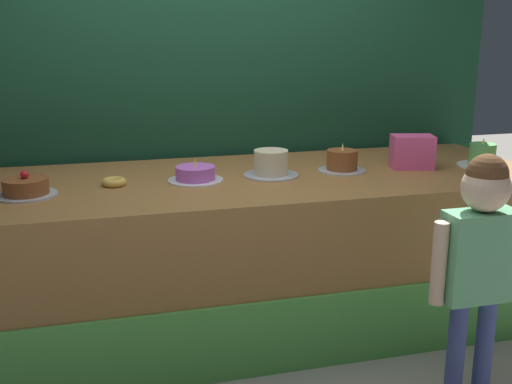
% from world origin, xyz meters
% --- Properties ---
extents(ground_plane, '(12.00, 12.00, 0.00)m').
position_xyz_m(ground_plane, '(0.00, 0.00, 0.00)').
color(ground_plane, gray).
extents(stage_platform, '(3.57, 1.22, 0.89)m').
position_xyz_m(stage_platform, '(0.00, 0.60, 0.44)').
color(stage_platform, '#9E6B38').
rests_on(stage_platform, ground_plane).
extents(curtain_backdrop, '(3.92, 0.08, 3.05)m').
position_xyz_m(curtain_backdrop, '(0.00, 1.30, 1.52)').
color(curtain_backdrop, '#19472D').
rests_on(curtain_backdrop, ground_plane).
extents(child_figure, '(0.46, 0.21, 1.19)m').
position_xyz_m(child_figure, '(0.86, -0.48, 0.77)').
color(child_figure, '#3F4C8C').
rests_on(child_figure, ground_plane).
extents(pink_box, '(0.27, 0.21, 0.20)m').
position_xyz_m(pink_box, '(1.08, 0.56, 0.98)').
color(pink_box, '#F8599E').
rests_on(pink_box, stage_platform).
extents(donut, '(0.13, 0.13, 0.04)m').
position_xyz_m(donut, '(-0.65, 0.58, 0.91)').
color(donut, '#F2BF4C').
rests_on(donut, stage_platform).
extents(cake_left, '(0.30, 0.30, 0.13)m').
position_xyz_m(cake_left, '(-1.08, 0.49, 0.93)').
color(cake_left, silver).
rests_on(cake_left, stage_platform).
extents(cake_center_left, '(0.30, 0.30, 0.13)m').
position_xyz_m(cake_center_left, '(-0.22, 0.57, 0.92)').
color(cake_center_left, white).
rests_on(cake_center_left, stage_platform).
extents(cake_center_right, '(0.31, 0.31, 0.15)m').
position_xyz_m(cake_center_right, '(0.22, 0.58, 0.95)').
color(cake_center_right, silver).
rests_on(cake_center_right, stage_platform).
extents(cake_right, '(0.28, 0.28, 0.17)m').
position_xyz_m(cake_right, '(0.65, 0.59, 0.94)').
color(cake_right, silver).
rests_on(cake_right, stage_platform).
extents(cake_far_right, '(0.29, 0.29, 0.18)m').
position_xyz_m(cake_far_right, '(1.52, 0.49, 0.95)').
color(cake_far_right, white).
rests_on(cake_far_right, stage_platform).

